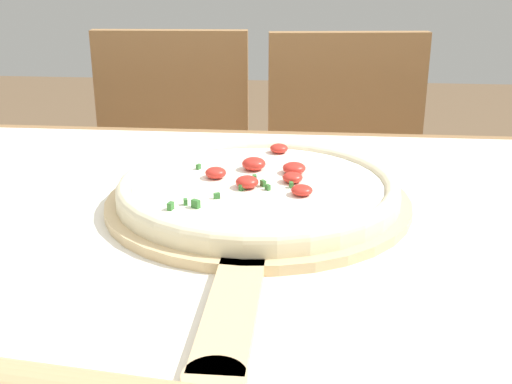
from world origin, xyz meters
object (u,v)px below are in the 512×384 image
(chair_left, at_px, (170,188))
(chair_right, at_px, (348,193))
(pizza, at_px, (258,187))
(pizza_peel, at_px, (257,208))

(chair_left, xyz_separation_m, chair_right, (0.44, -0.00, 0.00))
(pizza, xyz_separation_m, chair_left, (-0.28, 0.71, -0.27))
(pizza_peel, relative_size, pizza, 1.65)
(pizza, distance_m, chair_left, 0.81)
(pizza, bearing_deg, chair_left, 111.53)
(pizza_peel, distance_m, chair_right, 0.79)
(pizza_peel, height_order, chair_right, chair_right)
(pizza_peel, height_order, chair_left, chair_left)
(pizza, xyz_separation_m, chair_right, (0.16, 0.71, -0.27))
(pizza_peel, relative_size, chair_left, 0.66)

